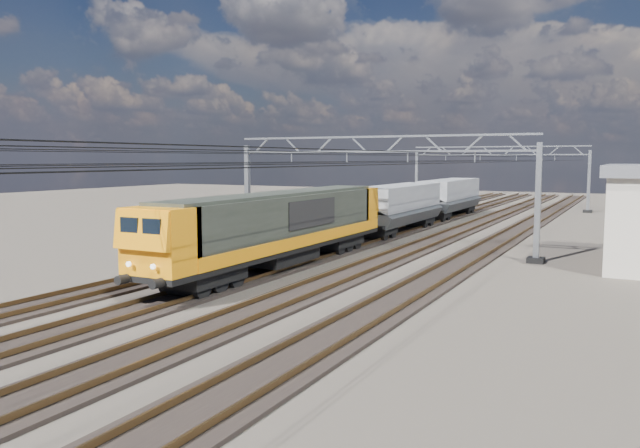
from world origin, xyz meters
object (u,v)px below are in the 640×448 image
at_px(catenary_gantry_mid, 376,188).
at_px(locomotive, 281,224).
at_px(hopper_wagon_mid, 450,195).
at_px(trackside_cabinet, 127,250).
at_px(hopper_wagon_lead, 399,204).
at_px(catenary_gantry_far, 498,175).

distance_m(catenary_gantry_mid, locomotive, 8.48).
relative_size(hopper_wagon_mid, trackside_cabinet, 9.59).
height_order(locomotive, trackside_cabinet, locomotive).
height_order(catenary_gantry_mid, hopper_wagon_lead, catenary_gantry_mid).
distance_m(hopper_wagon_lead, trackside_cabinet, 22.78).
bearing_deg(hopper_wagon_lead, locomotive, -90.00).
bearing_deg(locomotive, trackside_cabinet, -149.70).
distance_m(hopper_wagon_lead, hopper_wagon_mid, 14.20).
bearing_deg(locomotive, hopper_wagon_mid, 90.00).
distance_m(catenary_gantry_far, hopper_wagon_mid, 12.47).
height_order(catenary_gantry_far, hopper_wagon_lead, catenary_gantry_far).
xyz_separation_m(catenary_gantry_far, trackside_cabinet, (-8.84, -48.08, -2.87)).
relative_size(catenary_gantry_far, trackside_cabinet, 14.68).
distance_m(hopper_wagon_mid, trackside_cabinet, 36.56).
bearing_deg(hopper_wagon_mid, catenary_gantry_far, 80.68).
xyz_separation_m(hopper_wagon_mid, trackside_cabinet, (-6.84, -35.89, -1.20)).
relative_size(locomotive, hopper_wagon_mid, 1.62).
distance_m(catenary_gantry_mid, trackside_cabinet, 15.24).
relative_size(catenary_gantry_far, locomotive, 0.94).
height_order(catenary_gantry_far, locomotive, catenary_gantry_far).
bearing_deg(catenary_gantry_far, catenary_gantry_mid, -90.00).
bearing_deg(catenary_gantry_far, trackside_cabinet, -100.42).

